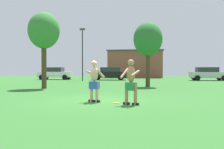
# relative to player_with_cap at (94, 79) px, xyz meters

# --- Properties ---
(ground_plane) EXTENTS (80.00, 80.00, 0.00)m
(ground_plane) POSITION_rel_player_with_cap_xyz_m (0.03, 0.57, -0.95)
(ground_plane) COLOR #2D6628
(player_with_cap) EXTENTS (0.77, 0.73, 1.72)m
(player_with_cap) POSITION_rel_player_with_cap_xyz_m (0.00, 0.00, 0.00)
(player_with_cap) COLOR black
(player_with_cap) RESTS_ON ground_plane
(player_in_green) EXTENTS (0.74, 0.73, 1.73)m
(player_in_green) POSITION_rel_player_with_cap_xyz_m (1.57, -0.65, -0.03)
(player_in_green) COLOR black
(player_in_green) RESTS_ON ground_plane
(frisbee) EXTENTS (0.29, 0.29, 0.03)m
(frisbee) POSITION_rel_player_with_cap_xyz_m (0.94, -0.25, -0.94)
(frisbee) COLOR yellow
(frisbee) RESTS_ON ground_plane
(car_silver_near_post) EXTENTS (4.41, 2.25, 1.58)m
(car_silver_near_post) POSITION_rel_player_with_cap_xyz_m (9.02, 21.92, -0.13)
(car_silver_near_post) COLOR silver
(car_silver_near_post) RESTS_ON ground_plane
(car_black_mid_lot) EXTENTS (4.39, 2.20, 1.58)m
(car_black_mid_lot) POSITION_rel_player_with_cap_xyz_m (-2.84, 21.56, -0.13)
(car_black_mid_lot) COLOR black
(car_black_mid_lot) RESTS_ON ground_plane
(car_white_far_end) EXTENTS (4.39, 2.21, 1.58)m
(car_white_far_end) POSITION_rel_player_with_cap_xyz_m (-10.06, 21.83, -0.13)
(car_white_far_end) COLOR white
(car_white_far_end) RESTS_ON ground_plane
(lamp_post) EXTENTS (0.60, 0.24, 6.04)m
(lamp_post) POSITION_rel_player_with_cap_xyz_m (-5.53, 18.70, 2.73)
(lamp_post) COLOR black
(lamp_post) RESTS_ON ground_plane
(outbuilding_behind_lot) EXTENTS (8.79, 6.93, 4.36)m
(outbuilding_behind_lot) POSITION_rel_player_with_cap_xyz_m (-0.20, 32.73, 1.24)
(outbuilding_behind_lot) COLOR brown
(outbuilding_behind_lot) RESTS_ON ground_plane
(tree_left_field) EXTENTS (2.19, 2.19, 5.33)m
(tree_left_field) POSITION_rel_player_with_cap_xyz_m (-5.10, 6.80, 3.04)
(tree_left_field) COLOR #4C3823
(tree_left_field) RESTS_ON ground_plane
(tree_right_field) EXTENTS (2.22, 2.22, 4.97)m
(tree_right_field) POSITION_rel_player_with_cap_xyz_m (2.06, 9.75, 2.67)
(tree_right_field) COLOR #4C3823
(tree_right_field) RESTS_ON ground_plane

